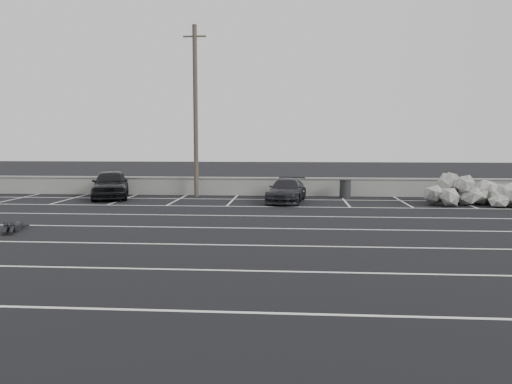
# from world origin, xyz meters

# --- Properties ---
(ground) EXTENTS (120.00, 120.00, 0.00)m
(ground) POSITION_xyz_m (0.00, 0.00, 0.00)
(ground) COLOR black
(ground) RESTS_ON ground
(seawall) EXTENTS (50.00, 0.45, 1.06)m
(seawall) POSITION_xyz_m (0.00, 14.00, 0.55)
(seawall) COLOR gray
(seawall) RESTS_ON ground
(stall_lines) EXTENTS (36.00, 20.05, 0.01)m
(stall_lines) POSITION_xyz_m (-0.08, 4.41, 0.00)
(stall_lines) COLOR silver
(stall_lines) RESTS_ON ground
(car_left) EXTENTS (3.15, 5.00, 1.58)m
(car_left) POSITION_xyz_m (-8.91, 12.00, 0.79)
(car_left) COLOR black
(car_left) RESTS_ON ground
(car_right) EXTENTS (2.28, 4.41, 1.22)m
(car_right) POSITION_xyz_m (0.91, 10.92, 0.61)
(car_right) COLOR black
(car_right) RESTS_ON ground
(utility_pole) EXTENTS (1.28, 0.26, 9.63)m
(utility_pole) POSITION_xyz_m (-4.29, 13.20, 4.88)
(utility_pole) COLOR #4C4238
(utility_pole) RESTS_ON ground
(trash_bin) EXTENTS (0.70, 0.70, 1.05)m
(trash_bin) POSITION_xyz_m (4.15, 12.98, 0.53)
(trash_bin) COLOR #232426
(trash_bin) RESTS_ON ground
(riprap_pile) EXTENTS (5.00, 3.21, 1.13)m
(riprap_pile) POSITION_xyz_m (10.68, 10.44, 0.46)
(riprap_pile) COLOR #AAA79F
(riprap_pile) RESTS_ON ground
(person) EXTENTS (2.11, 2.68, 0.44)m
(person) POSITION_xyz_m (-8.76, 2.04, 0.22)
(person) COLOR black
(person) RESTS_ON ground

